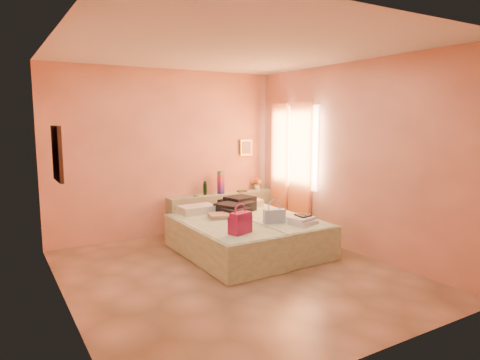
# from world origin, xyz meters

# --- Properties ---
(ground) EXTENTS (4.50, 4.50, 0.00)m
(ground) POSITION_xyz_m (0.00, 0.00, 0.00)
(ground) COLOR tan
(ground) RESTS_ON ground
(room_walls) EXTENTS (4.02, 4.51, 2.81)m
(room_walls) POSITION_xyz_m (0.21, 0.57, 1.79)
(room_walls) COLOR #FCA886
(room_walls) RESTS_ON ground
(headboard_ledge) EXTENTS (2.05, 0.30, 0.65)m
(headboard_ledge) POSITION_xyz_m (0.98, 2.10, 0.33)
(headboard_ledge) COLOR #A6AE8E
(headboard_ledge) RESTS_ON ground
(bed_left) EXTENTS (0.91, 2.00, 0.50)m
(bed_left) POSITION_xyz_m (0.18, 0.66, 0.25)
(bed_left) COLOR beige
(bed_left) RESTS_ON ground
(bed_right) EXTENTS (0.91, 2.00, 0.50)m
(bed_right) POSITION_xyz_m (1.08, 0.69, 0.25)
(bed_right) COLOR beige
(bed_right) RESTS_ON ground
(water_bottle) EXTENTS (0.07, 0.07, 0.23)m
(water_bottle) POSITION_xyz_m (0.65, 2.14, 0.77)
(water_bottle) COLOR #14381F
(water_bottle) RESTS_ON headboard_ledge
(rainbow_box) EXTENTS (0.11, 0.11, 0.41)m
(rainbow_box) POSITION_xyz_m (0.94, 2.08, 0.85)
(rainbow_box) COLOR #9A124A
(rainbow_box) RESTS_ON headboard_ledge
(small_dish) EXTENTS (0.14, 0.14, 0.03)m
(small_dish) POSITION_xyz_m (0.46, 2.08, 0.66)
(small_dish) COLOR #4A885A
(small_dish) RESTS_ON headboard_ledge
(green_book) EXTENTS (0.17, 0.13, 0.03)m
(green_book) POSITION_xyz_m (1.36, 2.05, 0.66)
(green_book) COLOR #284B2D
(green_book) RESTS_ON headboard_ledge
(flower_vase) EXTENTS (0.26, 0.26, 0.26)m
(flower_vase) POSITION_xyz_m (1.75, 2.14, 0.78)
(flower_vase) COLOR silver
(flower_vase) RESTS_ON headboard_ledge
(magenta_handbag) EXTENTS (0.34, 0.25, 0.28)m
(magenta_handbag) POSITION_xyz_m (0.14, 0.07, 0.64)
(magenta_handbag) COLOR #9A124A
(magenta_handbag) RESTS_ON bed_left
(khaki_garment) EXTENTS (0.43, 0.38, 0.06)m
(khaki_garment) POSITION_xyz_m (0.35, 0.97, 0.53)
(khaki_garment) COLOR #9D8265
(khaki_garment) RESTS_ON bed_left
(clothes_pile) EXTENTS (0.82, 0.82, 0.19)m
(clothes_pile) POSITION_xyz_m (0.80, 1.24, 0.60)
(clothes_pile) COLOR black
(clothes_pile) RESTS_ON bed_right
(blue_handbag) EXTENTS (0.33, 0.22, 0.20)m
(blue_handbag) POSITION_xyz_m (0.85, 0.31, 0.60)
(blue_handbag) COLOR #3E5D94
(blue_handbag) RESTS_ON bed_right
(towel_stack) EXTENTS (0.41, 0.37, 0.10)m
(towel_stack) POSITION_xyz_m (1.17, 0.05, 0.55)
(towel_stack) COLOR white
(towel_stack) RESTS_ON bed_right
(sandal_pair) EXTENTS (0.19, 0.23, 0.02)m
(sandal_pair) POSITION_xyz_m (1.20, 0.09, 0.61)
(sandal_pair) COLOR black
(sandal_pair) RESTS_ON towel_stack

